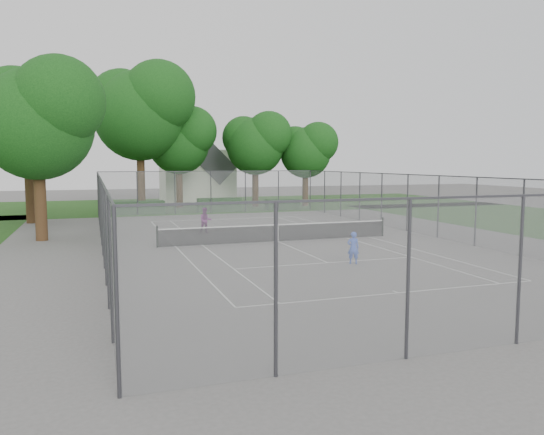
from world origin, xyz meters
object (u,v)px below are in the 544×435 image
object	(u,v)px
tennis_net	(278,232)
house	(197,167)
woman_player	(205,221)
girl_player	(353,248)

from	to	relation	value
tennis_net	house	size ratio (longest dim) A/B	1.40
tennis_net	house	xyz separation A→B (m)	(1.25, 29.82, 3.18)
house	woman_player	world-z (taller)	house
house	tennis_net	bearing A→B (deg)	-92.39
girl_player	tennis_net	bearing A→B (deg)	-64.48
house	woman_player	xyz separation A→B (m)	(-4.28, -25.34, -2.91)
girl_player	woman_player	xyz separation A→B (m)	(-3.97, 11.37, 0.10)
girl_player	woman_player	bearing A→B (deg)	-52.95
house	girl_player	bearing A→B (deg)	-90.49
girl_player	woman_player	size ratio (longest dim) A/B	0.88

